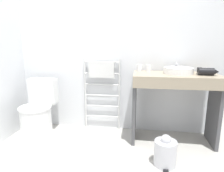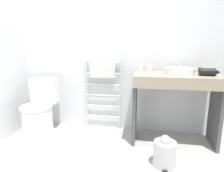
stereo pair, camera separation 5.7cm
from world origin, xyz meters
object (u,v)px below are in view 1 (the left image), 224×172
hair_dryer (207,71)px  trash_bin (165,152)px  toilet (38,114)px  towel_radiator (102,80)px  cup_near_wall (139,68)px  cup_near_edge (149,69)px  sink_basin (178,70)px

hair_dryer → trash_bin: size_ratio=0.66×
toilet → towel_radiator: towel_radiator is taller
hair_dryer → cup_near_wall: bearing=167.0°
towel_radiator → toilet: bearing=-157.4°
cup_near_edge → hair_dryer: size_ratio=0.41×
towel_radiator → hair_dryer: size_ratio=4.55×
cup_near_edge → trash_bin: 1.03m
towel_radiator → cup_near_wall: size_ratio=11.38×
cup_near_edge → hair_dryer: (0.67, -0.13, -0.00)m
towel_radiator → sink_basin: (1.00, -0.20, 0.19)m
cup_near_edge → hair_dryer: bearing=-11.0°
toilet → cup_near_wall: cup_near_wall is taller
towel_radiator → hair_dryer: (1.31, -0.27, 0.19)m
cup_near_wall → hair_dryer: (0.79, -0.18, -0.00)m
sink_basin → trash_bin: (-0.18, -0.59, -0.78)m
sink_basin → cup_near_edge: bearing=170.2°
towel_radiator → cup_near_edge: (0.64, -0.14, 0.19)m
cup_near_wall → cup_near_edge: size_ratio=0.97×
sink_basin → cup_near_wall: size_ratio=3.91×
cup_near_wall → sink_basin: bearing=-13.4°
hair_dryer → trash_bin: hair_dryer is taller
trash_bin → cup_near_wall: bearing=113.2°
toilet → sink_basin: 1.92m
cup_near_edge → trash_bin: cup_near_edge is taller
toilet → sink_basin: bearing=4.4°
trash_bin → toilet: bearing=164.8°
cup_near_edge → trash_bin: size_ratio=0.27×
toilet → sink_basin: (1.81, 0.14, 0.62)m
towel_radiator → trash_bin: (0.82, -0.78, -0.59)m
towel_radiator → cup_near_edge: towel_radiator is taller
towel_radiator → cup_near_edge: size_ratio=11.04×
toilet → trash_bin: (1.64, -0.44, -0.16)m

